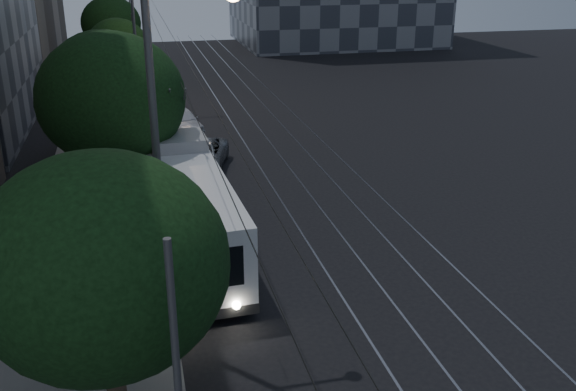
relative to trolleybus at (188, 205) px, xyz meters
The scene contains 18 objects.
ground 4.98m from the trolleybus, 30.45° to the right, with size 120.00×120.00×0.00m, color black.
sidewalk 18.01m from the trolleybus, 101.05° to the left, with size 5.00×90.00×0.15m, color slate.
tram_rails 18.86m from the trolleybus, 69.57° to the left, with size 4.52×90.00×0.02m.
overhead_wires 17.73m from the trolleybus, 92.97° to the left, with size 2.23×90.00×6.00m.
trolleybus is the anchor object (origin of this frame).
pickup_silver 8.87m from the trolleybus, 81.12° to the left, with size 2.38×5.17×1.44m, color gray.
car_white_a 16.18m from the trolleybus, 86.19° to the left, with size 1.72×4.28×1.46m, color silver.
car_white_b 20.48m from the trolleybus, 89.08° to the left, with size 2.07×5.08×1.47m, color silver.
car_white_c 24.31m from the trolleybus, 88.67° to the left, with size 1.51×4.33×1.43m, color silver.
car_white_d 32.63m from the trolleybus, 89.62° to the left, with size 1.73×4.31×1.47m, color #BCBCC1.
tree_0 10.26m from the trolleybus, 104.60° to the right, with size 5.32×5.32×6.67m.
tree_1 5.43m from the trolleybus, 124.31° to the left, with size 5.76×5.76×7.52m.
tree_2 11.26m from the trolleybus, 105.61° to the left, with size 5.37×5.37×6.81m.
tree_3 14.12m from the trolleybus, 100.09° to the left, with size 4.00×4.00×5.85m.
tree_4 26.86m from the trolleybus, 95.23° to the left, with size 4.37×4.37×5.81m.
tree_5 34.83m from the trolleybus, 94.86° to the left, with size 4.86×4.86×6.82m.
streetlamp_near 7.55m from the trolleybus, 96.75° to the right, with size 2.40×0.44×9.90m.
streetlamp_far 23.05m from the trolleybus, 91.95° to the left, with size 2.63×0.44×11.01m.
Camera 1 is at (-5.61, -19.62, 10.38)m, focal length 40.00 mm.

